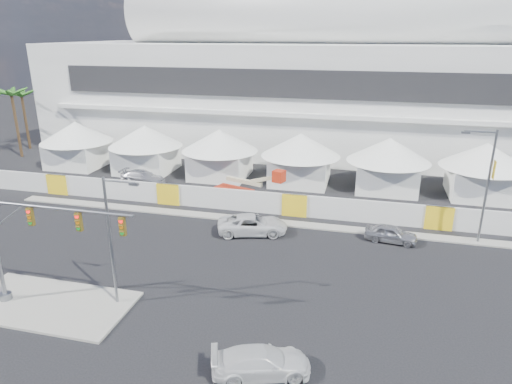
% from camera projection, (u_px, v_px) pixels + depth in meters
% --- Properties ---
extents(ground, '(160.00, 160.00, 0.00)m').
position_uv_depth(ground, '(162.00, 292.00, 28.64)').
color(ground, black).
rests_on(ground, ground).
extents(median_island, '(10.00, 5.00, 0.15)m').
position_uv_depth(median_island, '(48.00, 304.00, 27.24)').
color(median_island, gray).
rests_on(median_island, ground).
extents(far_curb, '(80.00, 1.20, 0.12)m').
position_uv_depth(far_curb, '(468.00, 241.00, 35.50)').
color(far_curb, gray).
rests_on(far_curb, ground).
extents(stadium, '(80.00, 24.80, 21.98)m').
position_uv_depth(stadium, '(349.00, 79.00, 61.50)').
color(stadium, silver).
rests_on(stadium, ground).
extents(tent_row, '(53.40, 8.40, 5.40)m').
position_uv_depth(tent_row, '(259.00, 152.00, 49.44)').
color(tent_row, white).
rests_on(tent_row, ground).
extents(hoarding_fence, '(70.00, 0.25, 2.00)m').
position_uv_depth(hoarding_fence, '(295.00, 205.00, 40.21)').
color(hoarding_fence, silver).
rests_on(hoarding_fence, ground).
extents(palm_cluster, '(10.60, 10.60, 8.55)m').
position_uv_depth(palm_cluster, '(23.00, 99.00, 60.98)').
color(palm_cluster, '#47331E').
rests_on(palm_cluster, ground).
extents(sedan_silver, '(2.07, 4.13, 1.35)m').
position_uv_depth(sedan_silver, '(391.00, 234.00, 35.32)').
color(sedan_silver, '#A5A5AA').
rests_on(sedan_silver, ground).
extents(pickup_curb, '(3.96, 6.07, 1.55)m').
position_uv_depth(pickup_curb, '(252.00, 224.00, 36.74)').
color(pickup_curb, silver).
rests_on(pickup_curb, ground).
extents(pickup_near, '(3.35, 5.08, 1.37)m').
position_uv_depth(pickup_near, '(261.00, 362.00, 21.59)').
color(pickup_near, silver).
rests_on(pickup_near, ground).
extents(lot_car_c, '(2.42, 5.09, 1.43)m').
position_uv_depth(lot_car_c, '(143.00, 177.00, 48.87)').
color(lot_car_c, silver).
rests_on(lot_car_c, ground).
extents(traffic_mast, '(9.49, 0.70, 7.24)m').
position_uv_depth(traffic_mast, '(23.00, 242.00, 25.84)').
color(traffic_mast, gray).
rests_on(traffic_mast, median_island).
extents(streetlight_median, '(2.17, 0.22, 7.83)m').
position_uv_depth(streetlight_median, '(113.00, 233.00, 25.85)').
color(streetlight_median, slate).
rests_on(streetlight_median, median_island).
extents(streetlight_curb, '(2.63, 0.59, 8.87)m').
position_uv_depth(streetlight_curb, '(486.00, 179.00, 33.69)').
color(streetlight_curb, gray).
rests_on(streetlight_curb, ground).
extents(boom_lift, '(7.69, 2.80, 3.77)m').
position_uv_depth(boom_lift, '(241.00, 190.00, 43.91)').
color(boom_lift, red).
rests_on(boom_lift, ground).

